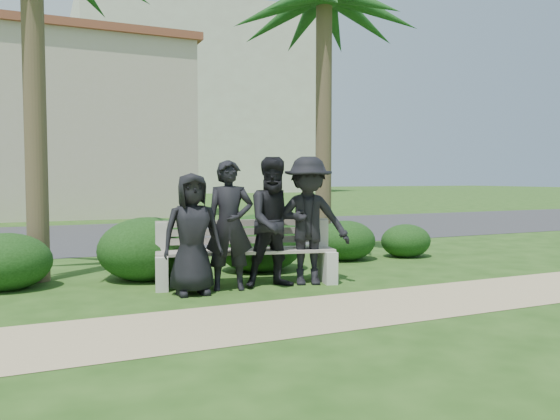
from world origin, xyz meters
The scene contains 15 objects.
ground centered at (0.00, 0.00, 0.00)m, with size 160.00×160.00×0.00m, color #214313.
footpath centered at (0.00, -1.80, 0.00)m, with size 30.00×1.60×0.01m, color tan.
asphalt_street centered at (0.00, 8.00, 0.00)m, with size 160.00×8.00×0.01m, color #2D2D30.
stucco_bldg_right centered at (-1.00, 18.00, 3.66)m, with size 8.40×8.40×7.30m.
hotel_tower centered at (14.00, 55.00, 13.41)m, with size 26.00×18.00×37.30m.
park_bench centered at (-0.15, 0.15, 0.41)m, with size 2.73×1.12×0.91m.
man_a centered at (-1.05, -0.20, 0.82)m, with size 0.80×0.52×1.64m, color black.
man_b centered at (-0.49, -0.12, 0.91)m, with size 0.66×0.43×1.82m, color black.
man_c centered at (0.18, -0.20, 0.93)m, with size 0.91×0.71×1.87m, color black.
man_d centered at (0.69, -0.21, 0.94)m, with size 1.21×0.70×1.88m, color black.
hedge_a centered at (-3.37, 1.19, 0.41)m, with size 1.26×1.04×0.82m, color black.
hedge_b centered at (-1.39, 1.16, 0.50)m, with size 1.53×1.26×1.00m, color black.
hedge_d centered at (0.49, 1.18, 0.50)m, with size 1.52×1.25×0.99m, color black.
hedge_e centered at (2.43, 1.63, 0.39)m, with size 1.20×0.99×0.78m, color black.
hedge_f centered at (3.75, 1.51, 0.34)m, with size 1.03×0.85×0.67m, color black.
Camera 1 is at (-2.94, -7.33, 1.57)m, focal length 35.00 mm.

